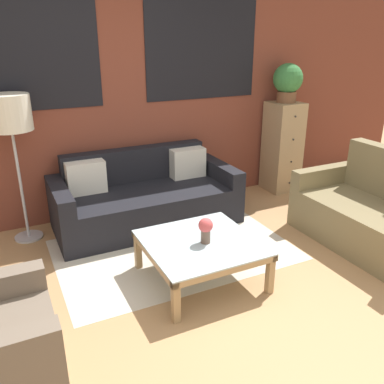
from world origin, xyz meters
The scene contains 10 objects.
ground_plane centered at (0.00, 0.00, 0.00)m, with size 16.00×16.00×0.00m, color #AD7F51.
wall_back_brick centered at (0.00, 2.44, 1.41)m, with size 8.40×0.09×2.80m.
rug centered at (0.05, 1.23, 0.00)m, with size 2.21×1.47×0.00m.
couch_dark centered at (0.03, 1.95, 0.28)m, with size 1.96×0.88×0.78m.
settee_vintage centered at (1.87, 0.50, 0.31)m, with size 0.80×1.42×0.92m.
coffee_table centered at (0.05, 0.67, 0.31)m, with size 0.90×0.90×0.36m.
floor_lamp centered at (-1.19, 2.13, 1.24)m, with size 0.40×0.40×1.46m.
drawer_cabinet centered at (2.02, 2.16, 0.58)m, with size 0.40×0.42×1.16m.
potted_plant centered at (2.02, 2.16, 1.42)m, with size 0.37×0.37×0.48m.
flower_vase centered at (0.08, 0.64, 0.49)m, with size 0.12×0.12×0.22m.
Camera 1 is at (-1.33, -1.98, 1.96)m, focal length 38.00 mm.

